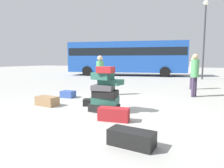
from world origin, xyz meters
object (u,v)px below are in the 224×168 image
(suitcase_black_right_side, at_px, (131,138))
(suitcase_tower, at_px, (105,93))
(suitcase_maroon_left_side, at_px, (114,114))
(person_tourist_with_camera, at_px, (100,72))
(suitcase_black_foreground_near, at_px, (96,102))
(person_bearded_onlooker, at_px, (193,70))
(suitcase_brown_behind_tower, at_px, (47,101))
(lamp_post, at_px, (205,28))
(person_passerby_in_red, at_px, (195,71))
(parked_bus, at_px, (126,56))
(suitcase_navy_foreground_far, at_px, (68,94))

(suitcase_black_right_side, bearing_deg, suitcase_tower, 132.70)
(suitcase_maroon_left_side, bearing_deg, person_tourist_with_camera, 114.55)
(suitcase_maroon_left_side, xyz_separation_m, person_tourist_with_camera, (-2.00, 2.96, 0.82))
(suitcase_black_foreground_near, distance_m, person_tourist_with_camera, 2.10)
(person_bearded_onlooker, bearing_deg, suitcase_black_right_side, 23.63)
(suitcase_brown_behind_tower, xyz_separation_m, suitcase_maroon_left_side, (2.62, -0.56, 0.01))
(suitcase_brown_behind_tower, height_order, suitcase_black_foreground_near, suitcase_brown_behind_tower)
(person_bearded_onlooker, bearing_deg, suitcase_maroon_left_side, 15.47)
(suitcase_brown_behind_tower, distance_m, lamp_post, 13.20)
(suitcase_black_foreground_near, bearing_deg, person_tourist_with_camera, 91.38)
(suitcase_tower, relative_size, person_tourist_with_camera, 0.78)
(person_passerby_in_red, distance_m, parked_bus, 11.69)
(suitcase_black_foreground_near, bearing_deg, suitcase_navy_foreground_far, 132.24)
(suitcase_tower, distance_m, person_passerby_in_red, 4.21)
(suitcase_tower, distance_m, suitcase_black_foreground_near, 0.94)
(suitcase_maroon_left_side, bearing_deg, suitcase_tower, 121.42)
(suitcase_black_foreground_near, height_order, person_passerby_in_red, person_passerby_in_red)
(suitcase_black_foreground_near, xyz_separation_m, person_bearded_onlooker, (2.49, 5.28, 0.85))
(suitcase_brown_behind_tower, relative_size, lamp_post, 0.13)
(suitcase_black_foreground_near, xyz_separation_m, parked_bus, (-3.95, 12.64, 1.73))
(suitcase_black_right_side, relative_size, suitcase_maroon_left_side, 1.06)
(person_passerby_in_red, bearing_deg, suitcase_black_right_side, 12.38)
(suitcase_maroon_left_side, distance_m, suitcase_navy_foreground_far, 3.53)
(suitcase_maroon_left_side, height_order, lamp_post, lamp_post)
(suitcase_tower, height_order, person_tourist_with_camera, person_tourist_with_camera)
(parked_bus, bearing_deg, suitcase_navy_foreground_far, -93.26)
(suitcase_black_right_side, relative_size, person_tourist_with_camera, 0.48)
(person_passerby_in_red, height_order, parked_bus, parked_bus)
(suitcase_black_right_side, relative_size, person_passerby_in_red, 0.46)
(person_bearded_onlooker, height_order, parked_bus, parked_bus)
(suitcase_tower, xyz_separation_m, suitcase_black_right_side, (1.46, -1.83, -0.39))
(person_tourist_with_camera, xyz_separation_m, parked_bus, (-3.15, 10.90, 0.86))
(suitcase_brown_behind_tower, height_order, suitcase_navy_foreground_far, suitcase_brown_behind_tower)
(person_bearded_onlooker, height_order, person_passerby_in_red, person_passerby_in_red)
(suitcase_navy_foreground_far, height_order, lamp_post, lamp_post)
(parked_bus, bearing_deg, person_passerby_in_red, -69.13)
(suitcase_navy_foreground_far, bearing_deg, suitcase_brown_behind_tower, -83.41)
(parked_bus, distance_m, lamp_post, 7.15)
(suitcase_maroon_left_side, bearing_deg, suitcase_black_foreground_near, 125.06)
(suitcase_brown_behind_tower, bearing_deg, suitcase_black_foreground_near, 29.81)
(suitcase_brown_behind_tower, height_order, lamp_post, lamp_post)
(suitcase_brown_behind_tower, height_order, person_passerby_in_red, person_passerby_in_red)
(suitcase_maroon_left_side, bearing_deg, person_passerby_in_red, 61.04)
(suitcase_tower, distance_m, suitcase_black_right_side, 2.37)
(person_tourist_with_camera, height_order, parked_bus, parked_bus)
(suitcase_tower, distance_m, lamp_post, 12.49)
(suitcase_black_foreground_near, distance_m, suitcase_maroon_left_side, 1.71)
(person_passerby_in_red, relative_size, lamp_post, 0.29)
(suitcase_navy_foreground_far, height_order, parked_bus, parked_bus)
(suitcase_maroon_left_side, relative_size, lamp_post, 0.13)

